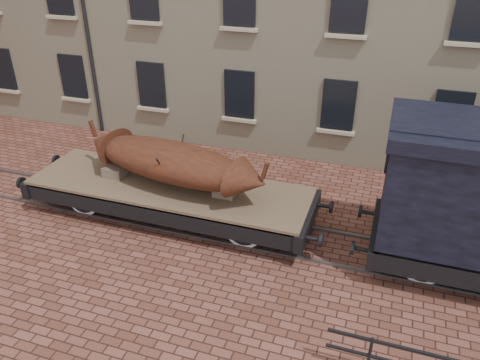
% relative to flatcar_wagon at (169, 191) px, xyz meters
% --- Properties ---
extents(ground, '(90.00, 90.00, 0.00)m').
position_rel_flatcar_wagon_xyz_m(ground, '(2.92, -0.00, -0.85)').
color(ground, '#532B21').
extents(rail_track, '(30.00, 1.52, 0.06)m').
position_rel_flatcar_wagon_xyz_m(rail_track, '(2.92, -0.00, -0.82)').
color(rail_track, '#59595E').
rests_on(rail_track, ground).
extents(flatcar_wagon, '(9.05, 2.45, 1.37)m').
position_rel_flatcar_wagon_xyz_m(flatcar_wagon, '(0.00, 0.00, 0.00)').
color(flatcar_wagon, brown).
rests_on(flatcar_wagon, ground).
extents(iron_boat, '(5.78, 2.42, 1.42)m').
position_rel_flatcar_wagon_xyz_m(iron_boat, '(0.16, -0.00, 0.97)').
color(iron_boat, '#582512').
rests_on(iron_boat, flatcar_wagon).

